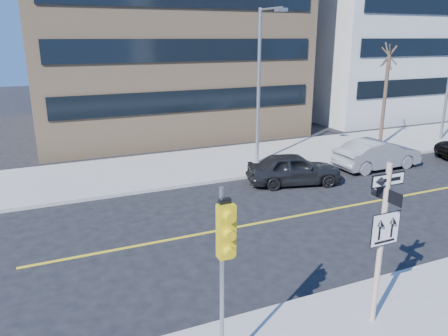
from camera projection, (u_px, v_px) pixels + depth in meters
name	position (u px, v px, depth m)	size (l,w,h in m)	color
ground	(312.00, 276.00, 12.87)	(120.00, 120.00, 0.00)	black
far_sidewalk	(428.00, 137.00, 30.32)	(66.00, 6.00, 0.15)	#9D9A93
sign_pole	(382.00, 234.00, 9.96)	(0.92, 0.92, 4.06)	white
traffic_signal	(225.00, 246.00, 8.11)	(0.32, 0.45, 4.00)	gray
parked_car_a	(294.00, 169.00, 20.69)	(4.44, 1.79, 1.51)	black
parked_car_b	(378.00, 154.00, 23.13)	(4.79, 1.67, 1.58)	gray
streetlight_a	(261.00, 77.00, 22.46)	(0.55, 2.25, 8.00)	gray
street_tree_west	(389.00, 58.00, 26.20)	(1.80, 1.80, 6.35)	#3E2E24
building_brick	(149.00, 6.00, 32.93)	(18.00, 18.00, 18.00)	tan
building_grey_mid	(382.00, 28.00, 41.01)	(20.00, 16.00, 15.00)	#B0B3B6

